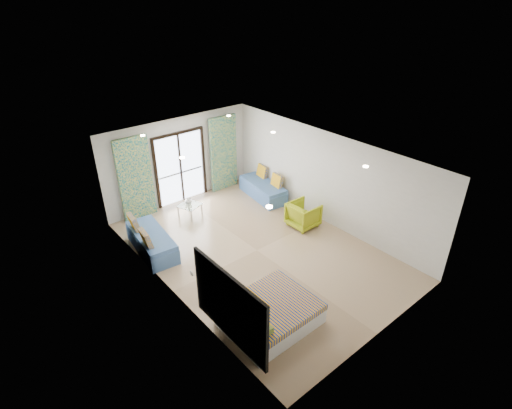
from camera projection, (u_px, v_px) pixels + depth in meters
floor at (257, 250)px, 10.50m from camera, size 5.00×7.50×0.01m
ceiling at (257, 154)px, 9.20m from camera, size 5.00×7.50×0.01m
wall_back at (179, 161)px, 12.37m from camera, size 5.00×0.01×2.70m
wall_front at (388, 281)px, 7.33m from camera, size 5.00×0.01×2.70m
wall_left at (167, 242)px, 8.44m from camera, size 0.01×7.50×2.70m
wall_right at (325, 178)px, 11.25m from camera, size 0.01×7.50×2.70m
balcony_door at (180, 164)px, 12.39m from camera, size 1.76×0.08×2.28m
balcony_rail at (181, 173)px, 12.55m from camera, size 1.52×0.03×0.04m
curtain_left at (136, 179)px, 11.42m from camera, size 1.00×0.10×2.50m
curtain_right at (223, 153)px, 13.16m from camera, size 1.00×0.10×2.50m
downlight_a at (269, 207)px, 7.08m from camera, size 0.12×0.12×0.02m
downlight_b at (366, 166)px, 8.65m from camera, size 0.12×0.12×0.02m
downlight_c at (182, 158)px, 9.09m from camera, size 0.12×0.12×0.02m
downlight_d at (273, 132)px, 10.67m from camera, size 0.12×0.12×0.02m
downlight_e at (143, 135)px, 10.44m from camera, size 0.12×0.12×0.02m
downlight_f at (229, 116)px, 12.01m from camera, size 0.12×0.12×0.02m
headboard at (229, 307)px, 7.17m from camera, size 0.06×2.10×1.50m
switch_plate at (192, 273)px, 8.00m from camera, size 0.02×0.10×0.10m
bed at (269, 314)px, 8.10m from camera, size 1.81×1.47×0.62m
daybed_left at (151, 241)px, 10.35m from camera, size 0.94×1.97×0.94m
daybed_right at (263, 189)px, 13.03m from camera, size 0.96×1.92×0.91m
coffee_table at (190, 206)px, 11.91m from camera, size 0.73×0.73×0.65m
vase at (188, 201)px, 11.90m from camera, size 0.25×0.26×0.21m
armchair at (303, 213)px, 11.39m from camera, size 0.73×0.78×0.80m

